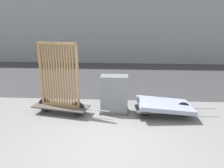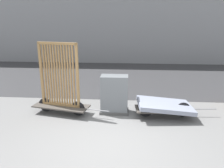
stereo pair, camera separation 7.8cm
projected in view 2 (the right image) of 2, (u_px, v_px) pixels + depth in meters
ground_plane at (106, 148)px, 5.06m from camera, size 60.00×60.00×0.00m
road_strip at (119, 76)px, 11.43m from camera, size 56.00×7.03×0.01m
bike_cart_with_bedframe at (60, 89)px, 6.70m from camera, size 2.46×0.96×2.23m
bike_cart_with_mattress at (165, 106)px, 6.60m from camera, size 2.46×1.16×0.51m
utility_cabinet at (114, 96)px, 6.85m from camera, size 0.90×0.52×1.21m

